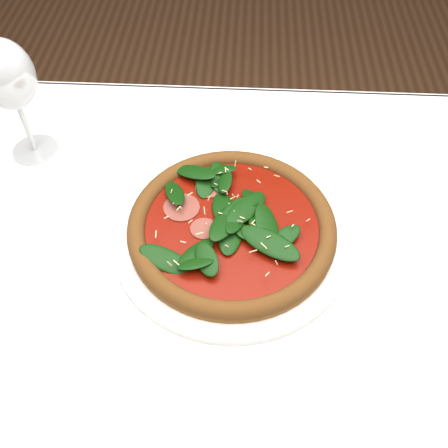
{
  "coord_description": "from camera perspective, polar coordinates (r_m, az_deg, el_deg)",
  "views": [
    {
      "loc": [
        -0.0,
        -0.44,
        1.37
      ],
      "look_at": [
        -0.03,
        0.03,
        0.77
      ],
      "focal_mm": 40.0,
      "sensor_mm": 36.0,
      "label": 1
    }
  ],
  "objects": [
    {
      "name": "ground",
      "position": [
        1.44,
        1.07,
        -20.63
      ],
      "size": [
        6.0,
        6.0,
        0.0
      ],
      "primitive_type": "plane",
      "color": "brown",
      "rests_on": "ground"
    },
    {
      "name": "dining_table",
      "position": [
        0.84,
        1.71,
        -6.9
      ],
      "size": [
        1.21,
        0.81,
        0.75
      ],
      "color": "white",
      "rests_on": "ground"
    },
    {
      "name": "plate",
      "position": [
        0.77,
        0.88,
        -1.03
      ],
      "size": [
        0.37,
        0.37,
        0.02
      ],
      "color": "white",
      "rests_on": "dining_table"
    },
    {
      "name": "pizza",
      "position": [
        0.75,
        0.9,
        -0.06
      ],
      "size": [
        0.41,
        0.41,
        0.04
      ],
      "rotation": [
        0.0,
        0.0,
        -0.39
      ],
      "color": "#9A6825",
      "rests_on": "plate"
    },
    {
      "name": "wine_glass",
      "position": [
        0.87,
        -23.56,
        15.09
      ],
      "size": [
        0.09,
        0.09,
        0.22
      ],
      "color": "silver",
      "rests_on": "dining_table"
    }
  ]
}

